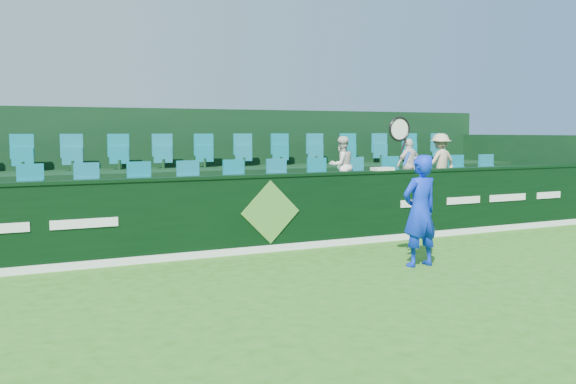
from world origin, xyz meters
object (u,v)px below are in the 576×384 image
tennis_player (420,210)px  towel (383,169)px  spectator_left (342,166)px  drinks_bottle (416,163)px  spectator_right (440,162)px  spectator_middle (409,165)px

tennis_player → towel: (0.81, 2.19, 0.50)m
spectator_left → drinks_bottle: (1.02, -1.12, 0.08)m
spectator_left → spectator_right: bearing=174.4°
spectator_left → towel: spectator_left is taller
spectator_middle → spectator_right: size_ratio=0.91×
tennis_player → drinks_bottle: size_ratio=9.63×
spectator_middle → spectator_right: (0.84, 0.00, 0.05)m
spectator_middle → towel: spectator_middle is taller
drinks_bottle → towel: bearing=180.0°
spectator_right → towel: size_ratio=3.16×
tennis_player → spectator_right: size_ratio=1.91×
tennis_player → spectator_right: bearing=46.7°
spectator_left → spectator_right: spectator_right is taller
drinks_bottle → spectator_middle: bearing=58.9°
spectator_middle → drinks_bottle: 1.31m
spectator_middle → towel: size_ratio=2.88×
spectator_right → tennis_player: bearing=41.0°
spectator_middle → drinks_bottle: (-0.68, -1.12, 0.11)m
spectator_left → drinks_bottle: bearing=126.7°
spectator_right → spectator_left: bearing=-5.7°
spectator_left → spectator_right: size_ratio=0.96×
spectator_right → drinks_bottle: spectator_right is taller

